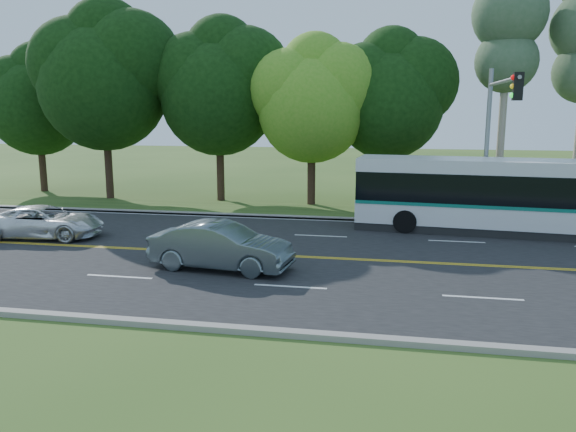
% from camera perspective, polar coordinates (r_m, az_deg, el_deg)
% --- Properties ---
extents(ground, '(120.00, 120.00, 0.00)m').
position_cam_1_polar(ground, '(20.12, 3.45, -4.30)').
color(ground, '#33521B').
rests_on(ground, ground).
extents(road, '(60.00, 14.00, 0.02)m').
position_cam_1_polar(road, '(20.11, 3.45, -4.27)').
color(road, black).
rests_on(road, ground).
extents(curb_north, '(60.00, 0.30, 0.15)m').
position_cam_1_polar(curb_north, '(27.03, 5.37, -0.28)').
color(curb_north, gray).
rests_on(curb_north, ground).
extents(curb_south, '(60.00, 0.30, 0.15)m').
position_cam_1_polar(curb_south, '(13.39, -0.52, -11.79)').
color(curb_south, gray).
rests_on(curb_south, ground).
extents(grass_verge, '(60.00, 4.00, 0.10)m').
position_cam_1_polar(grass_verge, '(28.85, 5.72, 0.36)').
color(grass_verge, '#33521B').
rests_on(grass_verge, ground).
extents(lane_markings, '(57.60, 13.82, 0.00)m').
position_cam_1_polar(lane_markings, '(20.12, 3.18, -4.22)').
color(lane_markings, gold).
rests_on(lane_markings, road).
extents(tree_row, '(44.70, 9.10, 13.84)m').
position_cam_1_polar(tree_row, '(32.35, -2.93, 13.39)').
color(tree_row, black).
rests_on(tree_row, ground).
extents(bougainvillea_hedge, '(9.50, 2.25, 1.50)m').
position_cam_1_polar(bougainvillea_hedge, '(28.21, 20.28, 0.89)').
color(bougainvillea_hedge, maroon).
rests_on(bougainvillea_hedge, ground).
extents(traffic_signal, '(0.42, 6.10, 7.00)m').
position_cam_1_polar(traffic_signal, '(25.03, 20.32, 8.84)').
color(traffic_signal, gray).
rests_on(traffic_signal, ground).
extents(transit_bus, '(12.20, 3.74, 3.14)m').
position_cam_1_polar(transit_bus, '(25.50, 20.70, 1.84)').
color(transit_bus, silver).
rests_on(transit_bus, road).
extents(sedan, '(4.85, 2.17, 1.54)m').
position_cam_1_polar(sedan, '(18.61, -6.81, -3.07)').
color(sedan, '#546266').
rests_on(sedan, road).
extents(suv, '(4.90, 2.64, 1.31)m').
position_cam_1_polar(suv, '(25.20, -23.48, -0.54)').
color(suv, silver).
rests_on(suv, road).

